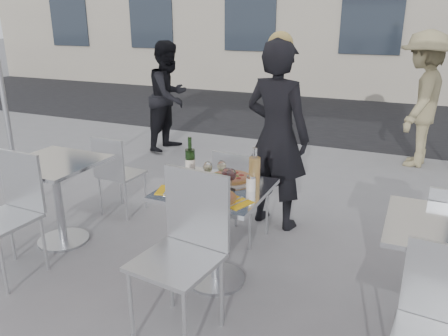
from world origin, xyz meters
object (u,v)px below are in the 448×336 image
at_px(chair_far, 238,189).
at_px(side_chair_rnear, 439,320).
at_px(napkin_right, 235,202).
at_px(wine_bottle, 190,160).
at_px(side_table_right, 447,259).
at_px(sugar_shaker, 251,183).
at_px(wineglass_red_a, 231,175).
at_px(wineglass_red_b, 227,174).
at_px(salad_plate, 215,181).
at_px(napkin_left, 170,190).
at_px(side_chair_lnear, 12,205).
at_px(main_table, 215,215).
at_px(chair_near, 186,240).
at_px(woman_diner, 277,136).
at_px(pedestrian_b, 421,100).
at_px(wineglass_white_a, 208,168).
at_px(pizza_near, 211,197).
at_px(carafe, 254,171).
at_px(wineglass_white_b, 222,167).
at_px(side_chair_lfar, 116,169).
at_px(pizza_far, 231,178).
at_px(side_table_left, 56,185).
at_px(pedestrian_a, 169,96).

distance_m(chair_far, side_chair_rnear, 1.96).
bearing_deg(napkin_right, wine_bottle, 165.54).
height_order(side_table_right, chair_far, chair_far).
bearing_deg(side_chair_rnear, sugar_shaker, 157.61).
relative_size(wineglass_red_a, wineglass_red_b, 1.00).
xyz_separation_m(side_table_right, sugar_shaker, (-1.25, 0.06, 0.26)).
bearing_deg(salad_plate, napkin_left, -137.78).
bearing_deg(side_chair_lnear, main_table, 20.50).
bearing_deg(side_table_right, side_chair_rnear, -94.41).
relative_size(chair_near, side_chair_rnear, 1.18).
relative_size(woman_diner, pedestrian_b, 0.98).
distance_m(salad_plate, wineglass_white_a, 0.11).
bearing_deg(wine_bottle, pizza_near, -46.25).
relative_size(side_table_right, carafe, 2.59).
height_order(main_table, wineglass_red_a, wineglass_red_a).
bearing_deg(wineglass_white_a, napkin_right, -39.31).
relative_size(side_chair_rnear, wineglass_white_b, 5.45).
xyz_separation_m(wine_bottle, wineglass_white_a, (0.19, -0.09, -0.00)).
bearing_deg(pedestrian_b, side_chair_lfar, -33.09).
height_order(main_table, napkin_left, napkin_left).
bearing_deg(wine_bottle, wineglass_white_a, -24.84).
bearing_deg(carafe, pedestrian_b, 74.04).
relative_size(side_chair_lfar, salad_plate, 3.72).
relative_size(chair_near, wineglass_red_b, 6.45).
xyz_separation_m(pizza_far, carafe, (0.21, -0.07, 0.10)).
bearing_deg(pedestrian_b, carafe, -7.46).
xyz_separation_m(wine_bottle, wineglass_red_a, (0.41, -0.17, -0.00)).
height_order(salad_plate, wineglass_red_b, wineglass_red_b).
distance_m(side_table_left, pedestrian_b, 4.58).
bearing_deg(side_chair_rnear, main_table, 163.62).
bearing_deg(napkin_left, wineglass_red_a, 9.41).
height_order(chair_far, pizza_far, chair_far).
relative_size(chair_near, wineglass_red_a, 6.45).
xyz_separation_m(woman_diner, pedestrian_a, (-2.24, 1.84, -0.07)).
bearing_deg(wineglass_white_a, pizza_near, -60.26).
height_order(side_table_right, wineglass_white_a, wineglass_white_a).
height_order(woman_diner, napkin_right, woman_diner).
height_order(pizza_near, carafe, carafe).
height_order(side_chair_lnear, pizza_near, side_chair_lnear).
bearing_deg(side_table_right, wineglass_white_b, 174.48).
xyz_separation_m(carafe, wineglass_white_b, (-0.26, 0.03, -0.01)).
bearing_deg(wine_bottle, carafe, -5.28).
bearing_deg(carafe, side_table_right, -5.52).
relative_size(pizza_near, napkin_left, 1.51).
relative_size(chair_far, salad_plate, 3.81).
bearing_deg(salad_plate, side_chair_rnear, -22.69).
xyz_separation_m(salad_plate, wineglass_white_a, (-0.07, 0.04, 0.07)).
relative_size(side_table_right, pizza_near, 2.23).
distance_m(main_table, wineglass_white_a, 0.34).
xyz_separation_m(salad_plate, sugar_shaker, (0.27, 0.01, 0.02)).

